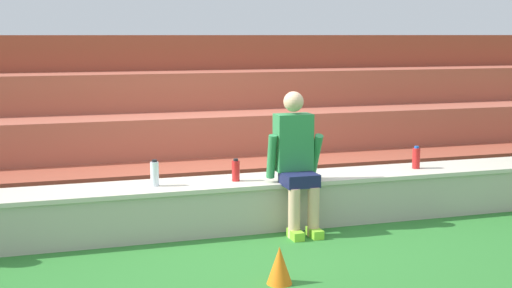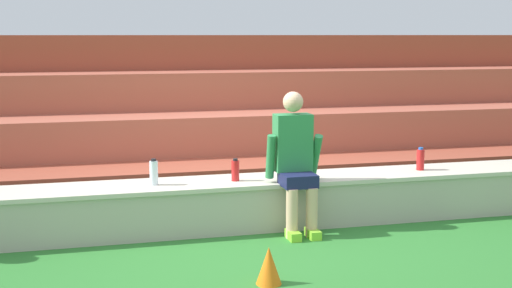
{
  "view_description": "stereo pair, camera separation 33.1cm",
  "coord_description": "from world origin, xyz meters",
  "px_view_note": "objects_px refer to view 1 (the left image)",
  "views": [
    {
      "loc": [
        -1.84,
        -6.03,
        1.86
      ],
      "look_at": [
        0.16,
        0.29,
        0.81
      ],
      "focal_mm": 48.77,
      "sensor_mm": 36.0,
      "label": 1
    },
    {
      "loc": [
        -1.52,
        -6.12,
        1.86
      ],
      "look_at": [
        0.16,
        0.29,
        0.81
      ],
      "focal_mm": 48.77,
      "sensor_mm": 36.0,
      "label": 2
    }
  ],
  "objects_px": {
    "water_bottle_near_left": "(155,174)",
    "water_bottle_near_right": "(236,171)",
    "person_left_of_center": "(296,159)",
    "sports_cone": "(279,265)",
    "water_bottle_mid_right": "(416,158)"
  },
  "relations": [
    {
      "from": "water_bottle_near_left",
      "to": "sports_cone",
      "type": "bearing_deg",
      "value": -66.68
    },
    {
      "from": "water_bottle_mid_right",
      "to": "water_bottle_near_left",
      "type": "relative_size",
      "value": 0.95
    },
    {
      "from": "person_left_of_center",
      "to": "water_bottle_near_right",
      "type": "relative_size",
      "value": 6.13
    },
    {
      "from": "sports_cone",
      "to": "water_bottle_near_left",
      "type": "bearing_deg",
      "value": 113.32
    },
    {
      "from": "water_bottle_mid_right",
      "to": "water_bottle_near_right",
      "type": "bearing_deg",
      "value": -178.85
    },
    {
      "from": "water_bottle_near_right",
      "to": "person_left_of_center",
      "type": "bearing_deg",
      "value": -25.78
    },
    {
      "from": "water_bottle_near_left",
      "to": "sports_cone",
      "type": "relative_size",
      "value": 0.86
    },
    {
      "from": "water_bottle_near_left",
      "to": "water_bottle_near_right",
      "type": "bearing_deg",
      "value": -0.88
    },
    {
      "from": "water_bottle_near_left",
      "to": "water_bottle_mid_right",
      "type": "bearing_deg",
      "value": 0.58
    },
    {
      "from": "person_left_of_center",
      "to": "sports_cone",
      "type": "relative_size",
      "value": 4.62
    },
    {
      "from": "water_bottle_mid_right",
      "to": "person_left_of_center",
      "type": "bearing_deg",
      "value": -168.67
    },
    {
      "from": "sports_cone",
      "to": "water_bottle_mid_right",
      "type": "bearing_deg",
      "value": 37.46
    },
    {
      "from": "water_bottle_mid_right",
      "to": "sports_cone",
      "type": "relative_size",
      "value": 0.82
    },
    {
      "from": "water_bottle_near_right",
      "to": "water_bottle_near_left",
      "type": "height_order",
      "value": "water_bottle_near_left"
    },
    {
      "from": "water_bottle_mid_right",
      "to": "sports_cone",
      "type": "bearing_deg",
      "value": -142.54
    }
  ]
}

